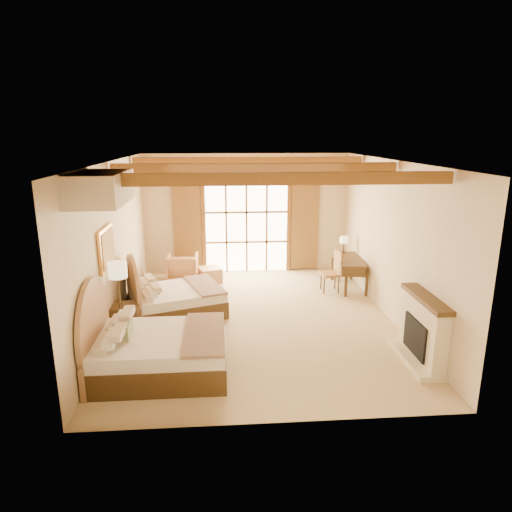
{
  "coord_description": "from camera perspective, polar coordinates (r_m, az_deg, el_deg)",
  "views": [
    {
      "loc": [
        -0.68,
        -8.71,
        3.71
      ],
      "look_at": [
        0.01,
        0.2,
        1.3
      ],
      "focal_mm": 32.0,
      "sensor_mm": 36.0,
      "label": 1
    }
  ],
  "objects": [
    {
      "name": "desk_chair",
      "position": [
        11.15,
        9.34,
        -2.85
      ],
      "size": [
        0.5,
        0.5,
        1.0
      ],
      "rotation": [
        0.0,
        0.0,
        0.14
      ],
      "color": "olive",
      "rests_on": "floor"
    },
    {
      "name": "floor_lamp",
      "position": [
        8.31,
        -16.88,
        -2.32
      ],
      "size": [
        0.33,
        0.33,
        1.55
      ],
      "color": "#3E311E",
      "rests_on": "floor"
    },
    {
      "name": "wall_left",
      "position": [
        9.2,
        -17.29,
        1.16
      ],
      "size": [
        0.0,
        7.0,
        7.0
      ],
      "primitive_type": "plane",
      "rotation": [
        1.57,
        0.0,
        1.57
      ],
      "color": "beige",
      "rests_on": "ground"
    },
    {
      "name": "bed_near",
      "position": [
        7.54,
        -13.15,
        -11.18
      ],
      "size": [
        2.1,
        1.65,
        1.39
      ],
      "rotation": [
        0.0,
        0.0,
        0.0
      ],
      "color": "#463119",
      "rests_on": "floor"
    },
    {
      "name": "wall_right",
      "position": [
        9.6,
        16.65,
        1.77
      ],
      "size": [
        0.0,
        7.0,
        7.0
      ],
      "primitive_type": "plane",
      "rotation": [
        1.57,
        0.0,
        -1.57
      ],
      "color": "beige",
      "rests_on": "ground"
    },
    {
      "name": "canopy_valance",
      "position": [
        6.97,
        -18.86,
        8.06
      ],
      "size": [
        0.7,
        1.4,
        0.45
      ],
      "primitive_type": "cube",
      "color": "beige",
      "rests_on": "ceiling"
    },
    {
      "name": "ottoman",
      "position": [
        11.79,
        -5.76,
        -2.35
      ],
      "size": [
        0.66,
        0.66,
        0.38
      ],
      "primitive_type": "cube",
      "rotation": [
        0.0,
        0.0,
        0.32
      ],
      "color": "#AD7858",
      "rests_on": "floor"
    },
    {
      "name": "bed_far",
      "position": [
        9.77,
        -10.72,
        -5.17
      ],
      "size": [
        2.28,
        1.92,
        1.22
      ],
      "rotation": [
        0.0,
        0.0,
        0.34
      ],
      "color": "#463119",
      "rests_on": "floor"
    },
    {
      "name": "french_doors",
      "position": [
        12.42,
        -1.19,
        3.67
      ],
      "size": [
        3.95,
        0.08,
        2.6
      ],
      "color": "white",
      "rests_on": "ground"
    },
    {
      "name": "nightstand",
      "position": [
        9.01,
        -15.87,
        -7.72
      ],
      "size": [
        0.52,
        0.52,
        0.61
      ],
      "primitive_type": "cube",
      "rotation": [
        0.0,
        0.0,
        0.02
      ],
      "color": "#463119",
      "rests_on": "floor"
    },
    {
      "name": "fireplace",
      "position": [
        8.13,
        20.05,
        -9.04
      ],
      "size": [
        0.46,
        1.4,
        1.16
      ],
      "color": "beige",
      "rests_on": "ground"
    },
    {
      "name": "floor",
      "position": [
        9.49,
        0.05,
        -7.89
      ],
      "size": [
        7.0,
        7.0,
        0.0
      ],
      "primitive_type": "plane",
      "color": "tan",
      "rests_on": "ground"
    },
    {
      "name": "ceiling_beams",
      "position": [
        8.76,
        0.05,
        10.99
      ],
      "size": [
        5.39,
        4.6,
        0.18
      ],
      "primitive_type": null,
      "color": "brown",
      "rests_on": "ceiling"
    },
    {
      "name": "desk",
      "position": [
        11.48,
        11.54,
        -1.97
      ],
      "size": [
        0.75,
        1.45,
        0.75
      ],
      "rotation": [
        0.0,
        0.0,
        -0.12
      ],
      "color": "#463119",
      "rests_on": "floor"
    },
    {
      "name": "ceiling",
      "position": [
        8.76,
        0.05,
        11.77
      ],
      "size": [
        7.0,
        7.0,
        0.0
      ],
      "primitive_type": "plane",
      "rotation": [
        3.14,
        0.0,
        0.0
      ],
      "color": "#B87D3D",
      "rests_on": "ground"
    },
    {
      "name": "wall_back",
      "position": [
        12.41,
        -1.22,
        5.31
      ],
      "size": [
        5.5,
        0.0,
        5.5
      ],
      "primitive_type": "plane",
      "rotation": [
        1.57,
        0.0,
        0.0
      ],
      "color": "beige",
      "rests_on": "ground"
    },
    {
      "name": "painting",
      "position": [
        8.45,
        -18.14,
        0.93
      ],
      "size": [
        0.06,
        0.95,
        0.75
      ],
      "color": "gold",
      "rests_on": "wall_left"
    },
    {
      "name": "armchair",
      "position": [
        11.92,
        -9.16,
        -1.42
      ],
      "size": [
        0.78,
        0.8,
        0.72
      ],
      "primitive_type": "imported",
      "rotation": [
        0.0,
        0.0,
        -3.16
      ],
      "color": "tan",
      "rests_on": "floor"
    },
    {
      "name": "desk_lamp",
      "position": [
        11.83,
        10.93,
        1.93
      ],
      "size": [
        0.21,
        0.21,
        0.42
      ],
      "color": "#3E311E",
      "rests_on": "desk"
    }
  ]
}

